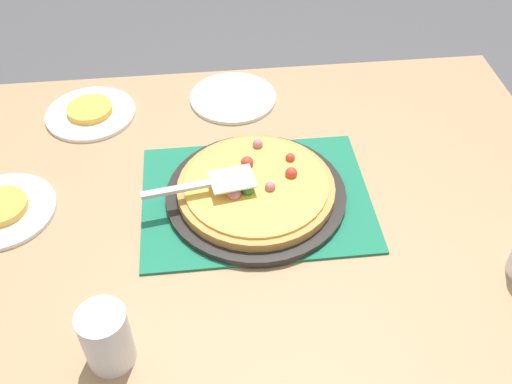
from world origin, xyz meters
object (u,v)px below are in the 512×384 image
object	(u,v)px
served_slice_right	(90,109)
plate_side	(233,98)
cup_near	(107,338)
pizza	(256,187)
plate_far_right	(91,114)
served_slice_left	(0,206)
pizza_server	(209,183)
pizza_pan	(256,194)
plate_near_left	(2,211)

from	to	relation	value
served_slice_right	plate_side	bearing A→B (deg)	4.60
cup_near	pizza	bearing A→B (deg)	51.08
plate_far_right	served_slice_left	bearing A→B (deg)	-115.48
plate_side	served_slice_right	xyz separation A→B (m)	(-0.36, -0.03, 0.01)
plate_side	pizza_server	world-z (taller)	pizza_server
pizza	served_slice_right	world-z (taller)	pizza
pizza_pan	served_slice_right	distance (m)	0.50
pizza_pan	plate_far_right	world-z (taller)	pizza_pan
pizza	served_slice_left	bearing A→B (deg)	178.19
pizza	plate_side	world-z (taller)	pizza
plate_side	pizza_server	bearing A→B (deg)	-101.56
pizza_pan	pizza	world-z (taller)	pizza
pizza	plate_far_right	size ratio (longest dim) A/B	1.50
plate_far_right	served_slice_right	size ratio (longest dim) A/B	2.00
pizza_server	pizza	bearing A→B (deg)	9.23
plate_side	plate_far_right	bearing A→B (deg)	-175.40
cup_near	plate_side	bearing A→B (deg)	69.90
cup_near	pizza_server	xyz separation A→B (m)	(0.18, 0.33, 0.01)
pizza_pan	served_slice_left	distance (m)	0.53
served_slice_right	pizza	bearing A→B (deg)	-41.73
pizza_pan	pizza_server	size ratio (longest dim) A/B	1.62
plate_near_left	cup_near	xyz separation A→B (m)	(0.25, -0.36, 0.06)
pizza	cup_near	xyz separation A→B (m)	(-0.28, -0.35, 0.03)
plate_near_left	served_slice_left	distance (m)	0.01
plate_far_right	plate_side	bearing A→B (deg)	4.60
pizza	plate_near_left	distance (m)	0.53
served_slice_left	served_slice_right	xyz separation A→B (m)	(0.15, 0.32, 0.00)
served_slice_left	pizza_pan	bearing A→B (deg)	-1.89
plate_far_right	served_slice_left	distance (m)	0.35
pizza_pan	served_slice_right	world-z (taller)	served_slice_right
pizza_pan	cup_near	xyz separation A→B (m)	(-0.28, -0.34, 0.05)
pizza	plate_side	xyz separation A→B (m)	(-0.02, 0.36, -0.03)
plate_far_right	cup_near	bearing A→B (deg)	-81.86
served_slice_left	pizza_server	world-z (taller)	pizza_server
plate_far_right	pizza_server	size ratio (longest dim) A/B	0.94
pizza_pan	plate_near_left	xyz separation A→B (m)	(-0.53, 0.02, -0.01)
pizza	plate_near_left	size ratio (longest dim) A/B	1.50
served_slice_left	cup_near	xyz separation A→B (m)	(0.25, -0.36, 0.04)
pizza	served_slice_right	bearing A→B (deg)	138.27
served_slice_right	pizza_server	world-z (taller)	pizza_server
plate_near_left	plate_side	xyz separation A→B (m)	(0.51, 0.35, 0.00)
plate_far_right	cup_near	xyz separation A→B (m)	(0.10, -0.68, 0.06)
served_slice_right	plate_near_left	bearing A→B (deg)	-115.48
pizza	served_slice_left	distance (m)	0.53
plate_far_right	cup_near	size ratio (longest dim) A/B	1.83
plate_near_left	pizza_server	world-z (taller)	pizza_server
pizza	pizza_server	distance (m)	0.10
served_slice_left	plate_near_left	bearing A→B (deg)	-90.00
served_slice_right	pizza_server	distance (m)	0.45
plate_far_right	served_slice_right	distance (m)	0.01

